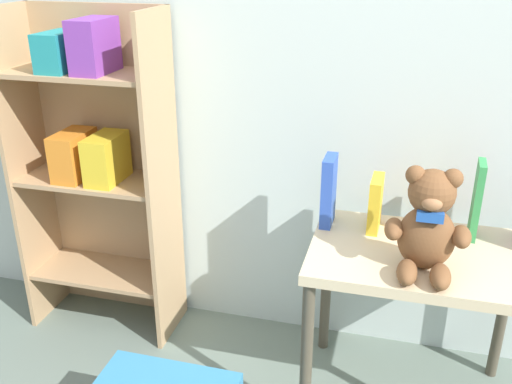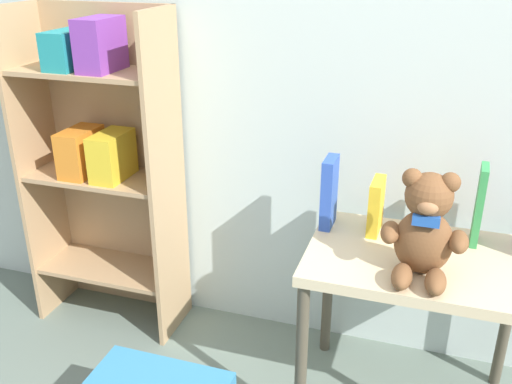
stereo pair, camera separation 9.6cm
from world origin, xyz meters
name	(u,v)px [view 1 (the left image)]	position (x,y,z in m)	size (l,w,h in m)	color
wall_back	(356,31)	(0.00, 1.54, 1.25)	(4.80, 0.06, 2.50)	silver
bookshelf_side	(97,156)	(-0.97, 1.38, 0.75)	(0.61, 0.29, 1.33)	tan
display_table	(418,274)	(0.29, 1.17, 0.52)	(0.71, 0.50, 0.61)	beige
teddy_bear	(428,225)	(0.29, 1.06, 0.76)	(0.25, 0.23, 0.33)	brown
book_standing_blue	(329,191)	(-0.04, 1.30, 0.74)	(0.04, 0.12, 0.25)	#2D51B7
book_standing_yellow	(375,203)	(0.13, 1.30, 0.71)	(0.04, 0.13, 0.19)	gold
book_standing_red	(424,207)	(0.29, 1.33, 0.70)	(0.04, 0.10, 0.18)	red
book_standing_green	(477,200)	(0.45, 1.33, 0.75)	(0.02, 0.10, 0.27)	#33934C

